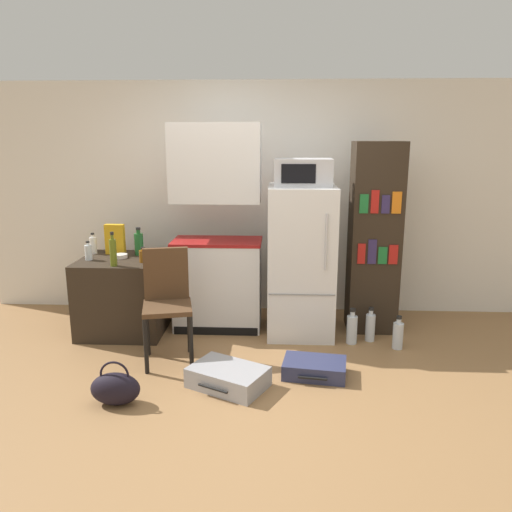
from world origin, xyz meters
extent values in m
plane|color=olive|center=(0.00, 0.00, 0.00)|extent=(24.00, 24.00, 0.00)
cube|color=white|center=(0.20, 2.00, 1.23)|extent=(6.40, 0.10, 2.46)
cube|color=#2D2319|center=(-1.30, 1.23, 0.37)|extent=(0.80, 0.75, 0.74)
cube|color=white|center=(-0.38, 1.37, 0.44)|extent=(0.85, 0.46, 0.87)
cube|color=maroon|center=(-0.38, 1.37, 0.89)|extent=(0.87, 0.47, 0.03)
cube|color=white|center=(-0.38, 1.37, 1.65)|extent=(0.85, 0.39, 0.74)
cube|color=black|center=(-0.38, 1.14, 0.04)|extent=(0.82, 0.01, 0.08)
cube|color=white|center=(0.44, 1.27, 0.72)|extent=(0.63, 0.66, 1.44)
cube|color=gray|center=(0.44, 0.94, 0.49)|extent=(0.60, 0.01, 0.01)
cylinder|color=silver|center=(0.65, 0.93, 0.98)|extent=(0.02, 0.02, 0.51)
cube|color=#B7B7BC|center=(0.44, 1.27, 1.57)|extent=(0.53, 0.37, 0.25)
cube|color=black|center=(0.39, 1.08, 1.57)|extent=(0.31, 0.01, 0.17)
cube|color=#2D2319|center=(1.15, 1.41, 0.92)|extent=(0.47, 0.38, 1.85)
cube|color=red|center=(1.01, 1.21, 0.82)|extent=(0.07, 0.01, 0.19)
cube|color=#332856|center=(1.10, 1.21, 0.84)|extent=(0.08, 0.01, 0.23)
cube|color=#1E7033|center=(1.20, 1.21, 0.80)|extent=(0.08, 0.01, 0.16)
cube|color=red|center=(1.30, 1.21, 0.81)|extent=(0.08, 0.01, 0.18)
cube|color=#1E7033|center=(1.01, 1.21, 1.29)|extent=(0.08, 0.01, 0.18)
cube|color=red|center=(1.10, 1.21, 1.31)|extent=(0.07, 0.01, 0.21)
cube|color=#332856|center=(1.20, 1.21, 1.28)|extent=(0.07, 0.01, 0.17)
cube|color=orange|center=(1.30, 1.21, 1.30)|extent=(0.09, 0.01, 0.20)
cylinder|color=brown|center=(-1.04, 1.09, 0.80)|extent=(0.07, 0.07, 0.11)
cylinder|color=brown|center=(-1.04, 1.09, 0.86)|extent=(0.03, 0.03, 0.02)
cylinder|color=black|center=(-1.04, 1.09, 0.88)|extent=(0.04, 0.04, 0.01)
cylinder|color=white|center=(-1.64, 1.42, 0.82)|extent=(0.07, 0.07, 0.16)
cylinder|color=white|center=(-1.64, 1.42, 0.92)|extent=(0.03, 0.03, 0.03)
cylinder|color=black|center=(-1.64, 1.42, 0.94)|extent=(0.04, 0.04, 0.02)
cylinder|color=#1E6028|center=(-1.16, 1.38, 0.85)|extent=(0.09, 0.09, 0.22)
cylinder|color=#1E6028|center=(-1.16, 1.38, 0.98)|extent=(0.04, 0.04, 0.04)
cylinder|color=black|center=(-1.16, 1.38, 1.01)|extent=(0.05, 0.05, 0.02)
cylinder|color=#566619|center=(-1.28, 0.94, 0.86)|extent=(0.06, 0.06, 0.25)
cylinder|color=#566619|center=(-1.28, 0.94, 1.01)|extent=(0.03, 0.03, 0.04)
cylinder|color=black|center=(-1.28, 0.94, 1.04)|extent=(0.03, 0.03, 0.03)
cylinder|color=silver|center=(-1.59, 1.15, 0.81)|extent=(0.07, 0.07, 0.14)
cylinder|color=silver|center=(-1.59, 1.15, 0.90)|extent=(0.03, 0.03, 0.03)
cylinder|color=black|center=(-1.59, 1.15, 0.92)|extent=(0.04, 0.04, 0.01)
cylinder|color=silver|center=(-1.31, 1.25, 0.76)|extent=(0.13, 0.13, 0.04)
cube|color=gold|center=(-1.41, 1.42, 0.89)|extent=(0.19, 0.07, 0.30)
cylinder|color=black|center=(-0.84, 0.30, 0.24)|extent=(0.04, 0.04, 0.47)
cylinder|color=black|center=(-0.48, 0.39, 0.24)|extent=(0.04, 0.04, 0.47)
cylinder|color=black|center=(-0.92, 0.66, 0.24)|extent=(0.04, 0.04, 0.47)
cylinder|color=black|center=(-0.56, 0.74, 0.24)|extent=(0.04, 0.04, 0.47)
cube|color=#4C331E|center=(-0.70, 0.52, 0.49)|extent=(0.48, 0.48, 0.04)
cube|color=#4C331E|center=(-0.74, 0.70, 0.74)|extent=(0.38, 0.13, 0.45)
cube|color=navy|center=(0.53, 0.34, 0.06)|extent=(0.54, 0.39, 0.13)
cylinder|color=black|center=(0.50, 0.16, 0.06)|extent=(0.23, 0.05, 0.02)
cube|color=#99999E|center=(-0.15, 0.12, 0.08)|extent=(0.68, 0.60, 0.16)
cylinder|color=black|center=(-0.25, -0.07, 0.08)|extent=(0.24, 0.13, 0.02)
ellipsoid|color=black|center=(-0.93, -0.18, 0.12)|extent=(0.36, 0.20, 0.24)
torus|color=black|center=(-0.93, -0.18, 0.23)|extent=(0.21, 0.02, 0.21)
cylinder|color=silver|center=(1.32, 0.91, 0.12)|extent=(0.09, 0.09, 0.24)
cylinder|color=silver|center=(1.32, 0.91, 0.27)|extent=(0.04, 0.04, 0.04)
cylinder|color=black|center=(1.32, 0.91, 0.30)|extent=(0.05, 0.05, 0.02)
cylinder|color=silver|center=(0.92, 1.01, 0.13)|extent=(0.10, 0.10, 0.27)
cylinder|color=silver|center=(0.92, 1.01, 0.29)|extent=(0.04, 0.04, 0.05)
cylinder|color=black|center=(0.92, 1.01, 0.33)|extent=(0.05, 0.05, 0.03)
cylinder|color=silver|center=(1.10, 1.08, 0.13)|extent=(0.09, 0.09, 0.26)
cylinder|color=silver|center=(1.10, 1.08, 0.28)|extent=(0.04, 0.04, 0.05)
cylinder|color=black|center=(1.10, 1.08, 0.32)|extent=(0.05, 0.05, 0.03)
camera|label=1|loc=(0.24, -3.40, 1.89)|focal=35.00mm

